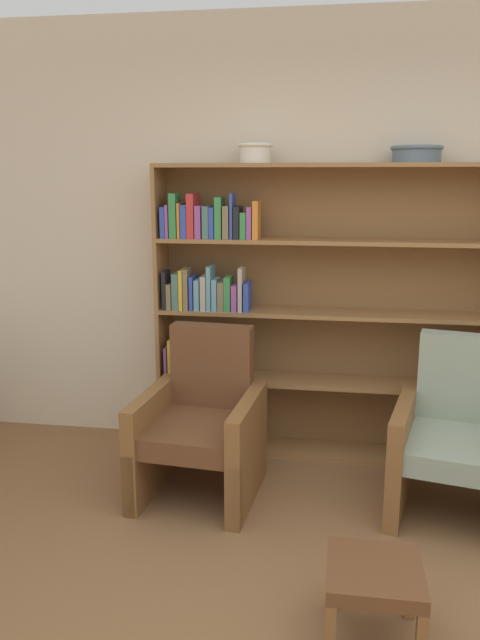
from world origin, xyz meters
name	(u,v)px	position (x,y,z in m)	size (l,w,h in m)	color
wall_back	(363,240)	(0.00, 2.33, 1.38)	(12.00, 0.06, 2.75)	beige
bookshelf	(293,315)	(-0.42, 2.16, 0.91)	(2.17, 0.30, 1.85)	olive
bowl_terracotta	(255,152)	(-0.67, 2.14, 1.91)	(0.21, 0.21, 0.12)	silver
bowl_stoneware	(417,153)	(0.28, 2.14, 1.90)	(0.30, 0.30, 0.10)	slate
armchair_leather	(202,425)	(-0.88, 1.53, 0.39)	(0.70, 0.73, 0.93)	brown
armchair_cushioned	(457,441)	(0.51, 1.53, 0.39)	(0.77, 0.80, 0.93)	brown
footstool	(374,580)	(0.02, 0.44, 0.27)	(0.36, 0.36, 0.33)	brown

